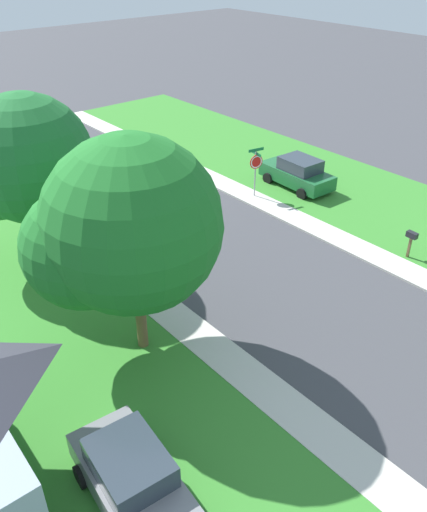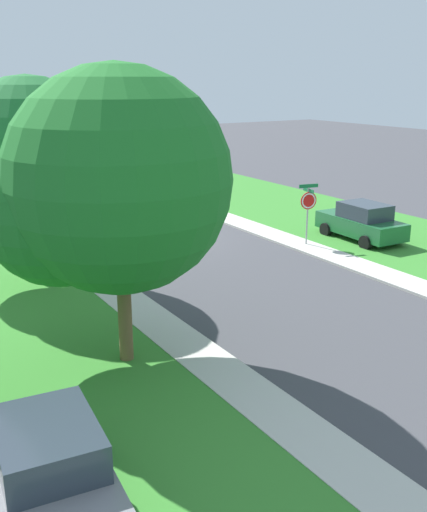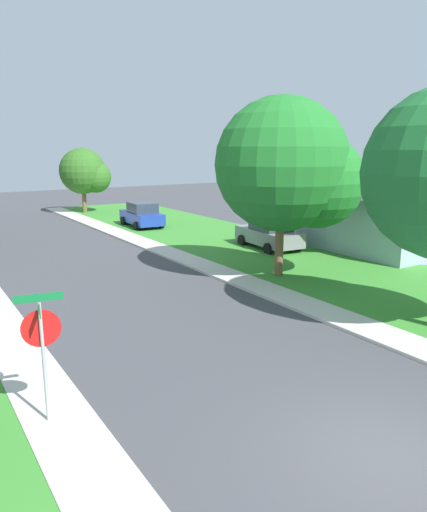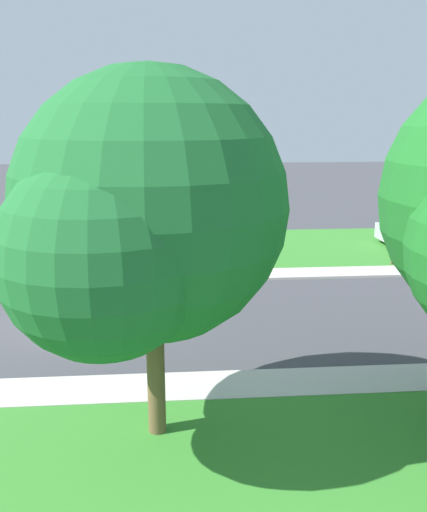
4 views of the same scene
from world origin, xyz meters
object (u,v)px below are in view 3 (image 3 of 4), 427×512
object	(u,v)px
house_right_setback	(397,205)
tree_sidewalk_far	(86,173)
car_grey_near_corner	(269,233)
car_blue_across_road	(142,215)
stop_sign_far_corner	(42,337)
tree_sidewalk_near	(291,169)

from	to	relation	value
house_right_setback	tree_sidewalk_far	bearing A→B (deg)	112.82
car_grey_near_corner	car_blue_across_road	size ratio (longest dim) A/B	1.01
stop_sign_far_corner	tree_sidewalk_near	world-z (taller)	tree_sidewalk_near
stop_sign_far_corner	tree_sidewalk_far	xyz separation A→B (m)	(11.23, 30.85, 1.52)
house_right_setback	car_blue_across_road	bearing A→B (deg)	122.81
car_grey_near_corner	house_right_setback	world-z (taller)	house_right_setback
car_grey_near_corner	car_blue_across_road	distance (m)	10.92
stop_sign_far_corner	car_grey_near_corner	distance (m)	18.44
tree_sidewalk_far	house_right_setback	xyz separation A→B (m)	(9.78, -23.25, -1.03)
car_grey_near_corner	tree_sidewalk_far	distance (m)	20.30
car_blue_across_road	tree_sidewalk_near	world-z (taller)	tree_sidewalk_near
tree_sidewalk_far	tree_sidewalk_near	bearing A→B (deg)	-89.03
car_blue_across_road	house_right_setback	world-z (taller)	house_right_setback
car_blue_across_road	tree_sidewalk_far	world-z (taller)	tree_sidewalk_far
tree_sidewalk_near	car_grey_near_corner	bearing A→B (deg)	58.37
car_blue_across_road	tree_sidewalk_far	bearing A→B (deg)	94.71
car_blue_across_road	tree_sidewalk_near	xyz separation A→B (m)	(-0.34, -15.61, 3.74)
tree_sidewalk_near	house_right_setback	world-z (taller)	tree_sidewalk_near
car_blue_across_road	house_right_setback	size ratio (longest dim) A/B	0.48
car_grey_near_corner	house_right_setback	bearing A→B (deg)	-28.64
tree_sidewalk_near	tree_sidewalk_far	world-z (taller)	tree_sidewalk_near
tree_sidewalk_near	house_right_setback	size ratio (longest dim) A/B	0.83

